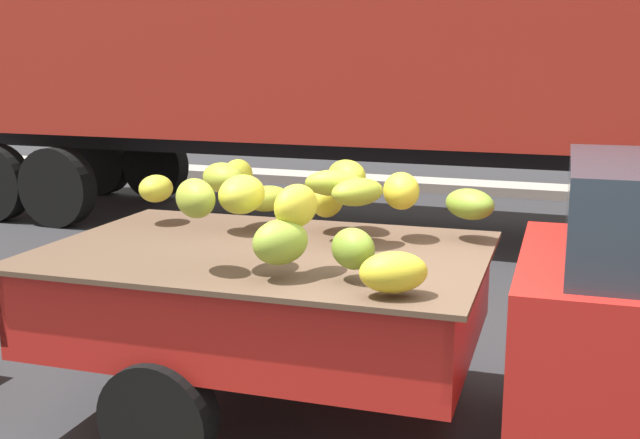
# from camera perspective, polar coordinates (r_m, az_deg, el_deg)

# --- Properties ---
(curb_strip) EXTENTS (80.00, 0.80, 0.16)m
(curb_strip) POSITION_cam_1_polar(r_m,az_deg,el_deg) (13.38, 17.51, 1.94)
(curb_strip) COLOR gray
(curb_strip) RESTS_ON ground
(pickup_truck) EXTENTS (4.76, 2.05, 1.70)m
(pickup_truck) POSITION_cam_1_polar(r_m,az_deg,el_deg) (4.40, 18.68, -6.19)
(pickup_truck) COLOR #B21E19
(pickup_truck) RESTS_ON ground
(semi_trailer) EXTENTS (12.01, 2.71, 3.95)m
(semi_trailer) POSITION_cam_1_polar(r_m,az_deg,el_deg) (10.13, 0.98, 13.54)
(semi_trailer) COLOR maroon
(semi_trailer) RESTS_ON ground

